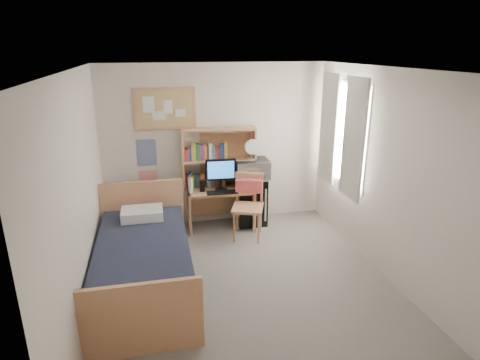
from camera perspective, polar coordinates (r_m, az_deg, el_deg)
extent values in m
cube|color=gray|center=(5.13, 1.00, -15.04)|extent=(3.60, 4.20, 0.02)
cube|color=white|center=(4.29, 1.19, 15.46)|extent=(3.60, 4.20, 0.02)
cube|color=white|center=(6.52, -3.46, 4.90)|extent=(3.60, 0.04, 2.60)
cube|color=white|center=(2.76, 12.23, -15.44)|extent=(3.60, 0.04, 2.60)
cube|color=white|center=(4.48, -21.86, -2.81)|extent=(0.04, 4.20, 2.60)
cube|color=white|center=(5.26, 20.45, 0.43)|extent=(0.04, 4.20, 2.60)
cube|color=white|center=(6.16, 14.34, 6.43)|extent=(0.10, 1.40, 1.70)
cube|color=beige|center=(5.81, 15.85, 5.58)|extent=(0.04, 0.55, 1.70)
cube|color=beige|center=(6.50, 12.50, 7.16)|extent=(0.04, 0.55, 1.70)
cube|color=tan|center=(6.31, -10.65, 9.90)|extent=(0.94, 0.03, 0.64)
cube|color=navy|center=(6.44, -13.15, 3.80)|extent=(0.30, 0.01, 0.42)
cube|color=red|center=(6.57, -12.86, -0.17)|extent=(0.28, 0.01, 0.36)
cube|color=tan|center=(6.54, -2.72, -3.99)|extent=(1.09, 0.59, 0.66)
cube|color=tan|center=(6.11, 1.11, -3.89)|extent=(0.64, 0.64, 1.00)
cube|color=black|center=(6.65, 1.55, -2.94)|extent=(0.48, 0.48, 0.80)
cube|color=black|center=(5.08, -13.52, -11.81)|extent=(1.15, 2.25, 0.61)
cube|color=tan|center=(6.42, -3.00, 3.20)|extent=(1.18, 0.37, 0.96)
cube|color=black|center=(6.28, -2.74, 0.73)|extent=(0.48, 0.07, 0.51)
cube|color=black|center=(6.23, -2.54, -1.77)|extent=(0.49, 0.18, 0.02)
cube|color=black|center=(6.31, -5.42, -0.81)|extent=(0.08, 0.08, 0.18)
cube|color=black|center=(6.38, -0.04, -0.53)|extent=(0.08, 0.08, 0.18)
cylinder|color=white|center=(6.25, -7.04, -0.72)|extent=(0.08, 0.08, 0.25)
cube|color=#DB5453|center=(6.20, 1.31, -0.84)|extent=(0.43, 0.26, 0.20)
cube|color=#B9B9BE|center=(6.45, 1.63, 1.58)|extent=(0.55, 0.42, 0.31)
cylinder|color=white|center=(6.37, 1.65, 4.24)|extent=(0.25, 0.25, 0.31)
cube|color=white|center=(5.59, -13.73, -4.66)|extent=(0.55, 0.39, 0.13)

